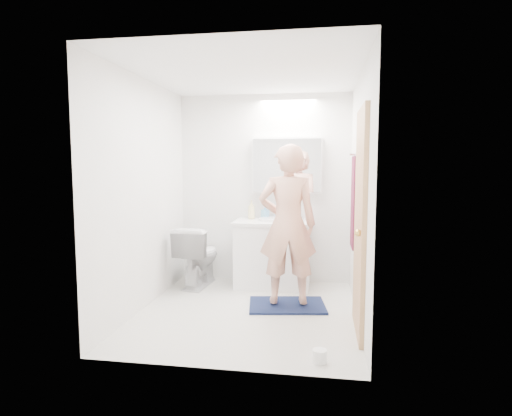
% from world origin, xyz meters
% --- Properties ---
extents(floor, '(2.50, 2.50, 0.00)m').
position_xyz_m(floor, '(0.00, 0.00, 0.00)').
color(floor, silver).
rests_on(floor, ground).
extents(ceiling, '(2.50, 2.50, 0.00)m').
position_xyz_m(ceiling, '(0.00, 0.00, 2.40)').
color(ceiling, white).
rests_on(ceiling, floor).
extents(wall_back, '(2.50, 0.00, 2.50)m').
position_xyz_m(wall_back, '(0.00, 1.25, 1.20)').
color(wall_back, white).
rests_on(wall_back, floor).
extents(wall_front, '(2.50, 0.00, 2.50)m').
position_xyz_m(wall_front, '(0.00, -1.25, 1.20)').
color(wall_front, white).
rests_on(wall_front, floor).
extents(wall_left, '(0.00, 2.50, 2.50)m').
position_xyz_m(wall_left, '(-1.10, 0.00, 1.20)').
color(wall_left, white).
rests_on(wall_left, floor).
extents(wall_right, '(0.00, 2.50, 2.50)m').
position_xyz_m(wall_right, '(1.10, 0.00, 1.20)').
color(wall_right, white).
rests_on(wall_right, floor).
extents(vanity_cabinet, '(0.90, 0.55, 0.78)m').
position_xyz_m(vanity_cabinet, '(0.15, 0.96, 0.39)').
color(vanity_cabinet, white).
rests_on(vanity_cabinet, floor).
extents(countertop, '(0.95, 0.58, 0.04)m').
position_xyz_m(countertop, '(0.15, 0.96, 0.80)').
color(countertop, silver).
rests_on(countertop, vanity_cabinet).
extents(sink_basin, '(0.36, 0.36, 0.03)m').
position_xyz_m(sink_basin, '(0.15, 0.99, 0.84)').
color(sink_basin, silver).
rests_on(sink_basin, countertop).
extents(faucet, '(0.02, 0.02, 0.16)m').
position_xyz_m(faucet, '(0.15, 1.19, 0.90)').
color(faucet, silver).
rests_on(faucet, countertop).
extents(medicine_cabinet, '(0.88, 0.14, 0.70)m').
position_xyz_m(medicine_cabinet, '(0.30, 1.18, 1.50)').
color(medicine_cabinet, white).
rests_on(medicine_cabinet, wall_back).
extents(mirror_panel, '(0.84, 0.01, 0.66)m').
position_xyz_m(mirror_panel, '(0.30, 1.10, 1.50)').
color(mirror_panel, silver).
rests_on(mirror_panel, medicine_cabinet).
extents(toilet, '(0.48, 0.77, 0.76)m').
position_xyz_m(toilet, '(-0.78, 0.85, 0.38)').
color(toilet, silver).
rests_on(toilet, floor).
extents(bath_rug, '(0.87, 0.66, 0.02)m').
position_xyz_m(bath_rug, '(0.39, 0.23, 0.01)').
color(bath_rug, '#13193B').
rests_on(bath_rug, floor).
extents(person, '(0.66, 0.49, 1.67)m').
position_xyz_m(person, '(0.39, 0.23, 0.88)').
color(person, '#E0A086').
rests_on(person, bath_rug).
extents(door, '(0.04, 0.80, 2.00)m').
position_xyz_m(door, '(1.08, -0.35, 1.00)').
color(door, tan).
rests_on(door, wall_right).
extents(door_knob, '(0.06, 0.06, 0.06)m').
position_xyz_m(door_knob, '(1.04, -0.65, 0.95)').
color(door_knob, gold).
rests_on(door_knob, door).
extents(towel, '(0.02, 0.42, 1.00)m').
position_xyz_m(towel, '(1.08, 0.55, 1.10)').
color(towel, '#141034').
rests_on(towel, wall_right).
extents(towel_hook, '(0.07, 0.02, 0.02)m').
position_xyz_m(towel_hook, '(1.07, 0.55, 1.62)').
color(towel_hook, silver).
rests_on(towel_hook, wall_right).
extents(soap_bottle_a, '(0.10, 0.10, 0.24)m').
position_xyz_m(soap_bottle_a, '(-0.15, 1.11, 0.94)').
color(soap_bottle_a, beige).
rests_on(soap_bottle_a, countertop).
extents(soap_bottle_b, '(0.11, 0.11, 0.17)m').
position_xyz_m(soap_bottle_b, '(0.03, 1.15, 0.91)').
color(soap_bottle_b, '#60A4CE').
rests_on(soap_bottle_b, countertop).
extents(toothbrush_cup, '(0.14, 0.14, 0.10)m').
position_xyz_m(toothbrush_cup, '(0.36, 1.12, 0.87)').
color(toothbrush_cup, '#383AA8').
rests_on(toothbrush_cup, countertop).
extents(toilet_paper_roll, '(0.11, 0.11, 0.10)m').
position_xyz_m(toilet_paper_roll, '(0.74, -1.02, 0.05)').
color(toilet_paper_roll, white).
rests_on(toilet_paper_roll, floor).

